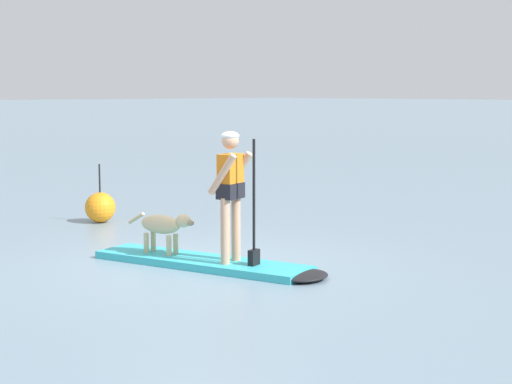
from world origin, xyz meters
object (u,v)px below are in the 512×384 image
at_px(paddleboard, 216,264).
at_px(marker_buoy, 100,207).
at_px(person_paddler, 232,187).
at_px(dog, 164,226).

distance_m(paddleboard, marker_buoy, 4.30).
bearing_deg(person_paddler, dog, -164.41).
distance_m(person_paddler, dog, 1.25).
bearing_deg(dog, paddleboard, 15.59).
bearing_deg(marker_buoy, paddleboard, -12.61).
height_order(person_paddler, marker_buoy, person_paddler).
xyz_separation_m(paddleboard, person_paddler, (0.24, 0.07, 1.03)).
relative_size(paddleboard, person_paddler, 2.02).
xyz_separation_m(person_paddler, dog, (-1.06, -0.29, -0.60)).
height_order(dog, marker_buoy, marker_buoy).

